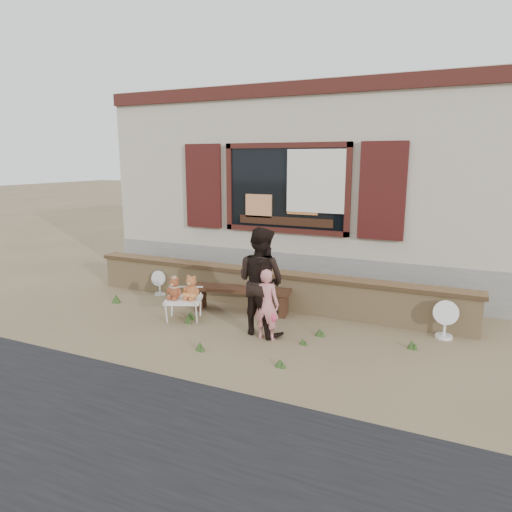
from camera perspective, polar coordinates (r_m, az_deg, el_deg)
The scene contains 12 objects.
ground at distance 7.42m, azimuth -1.95°, elevation -8.46°, with size 80.00×80.00×0.00m, color brown.
shopfront at distance 11.16m, azimuth 8.42°, elevation 8.81°, with size 8.04×5.13×4.00m.
brick_wall at distance 8.17m, azimuth 1.17°, elevation -3.99°, with size 7.10×0.36×0.67m.
bench at distance 7.86m, azimuth -1.89°, elevation -4.81°, with size 1.75×0.66×0.44m.
folding_chair at distance 7.61m, azimuth -9.05°, elevation -5.53°, with size 0.73×0.69×0.35m.
teddy_bear_left at distance 7.58m, azimuth -10.14°, elevation -3.92°, with size 0.27×0.24×0.37m, color brown, non-canonical shape.
teddy_bear_right at distance 7.52m, azimuth -8.06°, elevation -3.84°, with size 0.30×0.26×0.40m, color #955129, non-canonical shape.
child at distance 6.65m, azimuth 1.30°, elevation -6.06°, with size 0.39×0.25×1.06m, color pink.
adult at distance 6.80m, azimuth 0.60°, elevation -3.15°, with size 0.79×0.62×1.63m, color black.
fan_left at distance 9.08m, azimuth -11.97°, elevation -3.27°, with size 0.30×0.20×0.48m.
fan_right at distance 7.31m, azimuth 22.58°, elevation -7.29°, with size 0.36×0.25×0.58m.
grass_tufts at distance 7.21m, azimuth -3.92°, elevation -8.57°, with size 5.35×1.42×0.16m.
Camera 1 is at (3.11, -6.22, 2.59)m, focal length 32.00 mm.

